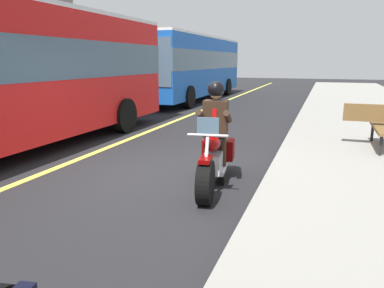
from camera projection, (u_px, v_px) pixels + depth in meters
The scene contains 5 objects.
ground_plane at pixel (155, 174), 6.88m from camera, with size 80.00×80.00×0.00m, color black.
lane_center_stripe at pixel (67, 164), 7.54m from camera, with size 60.00×0.16×0.01m, color #E5DB4C.
motorcycle_main at pixel (214, 160), 6.15m from camera, with size 2.22×0.80×1.26m.
rider_main at pixel (215, 123), 6.21m from camera, with size 0.68×0.62×1.74m.
bus_far at pixel (191, 64), 19.64m from camera, with size 11.05×2.70×3.30m.
Camera 1 is at (5.97, 2.87, 2.06)m, focal length 34.55 mm.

